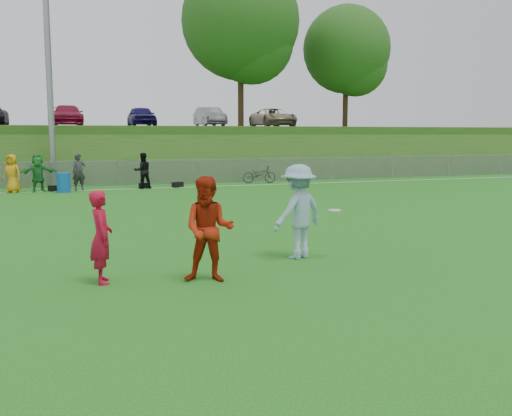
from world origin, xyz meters
name	(u,v)px	position (x,y,z in m)	size (l,w,h in m)	color
ground	(236,282)	(0.00, 0.00, 0.00)	(120.00, 120.00, 0.00)	#196615
sideline_far	(122,189)	(0.00, 18.00, 0.01)	(60.00, 0.10, 0.01)	white
fence	(117,173)	(0.00, 20.00, 0.65)	(58.00, 0.06, 1.30)	gray
light_pole	(48,48)	(-3.00, 20.80, 6.71)	(1.20, 0.40, 12.15)	gray
berm	(100,150)	(0.00, 31.00, 1.50)	(120.00, 18.00, 3.00)	#225317
parking_lot	(97,127)	(0.00, 33.00, 3.05)	(120.00, 12.00, 0.10)	black
tree_green_near	(243,26)	(8.16, 24.42, 9.03)	(7.14, 7.14, 9.95)	black
tree_green_far	(349,54)	(16.16, 25.92, 7.96)	(5.88, 5.88, 8.19)	black
car_row	(80,116)	(-1.17, 32.00, 3.82)	(32.04, 5.18, 1.44)	silver
spectator_row	(52,173)	(-3.05, 18.00, 0.85)	(8.00, 0.90, 1.69)	#B31C0C
gear_bags	(147,185)	(1.22, 18.10, 0.13)	(7.67, 0.52, 0.26)	black
player_red_left	(101,237)	(-2.20, 0.76, 0.81)	(0.59, 0.39, 1.62)	#B80C2A
player_red_center	(209,229)	(-0.41, 0.24, 0.93)	(0.90, 0.70, 1.85)	#AC210B
player_blue	(298,212)	(1.82, 1.48, 0.98)	(1.27, 0.73, 1.96)	#8EAFC4
frisbee	(335,210)	(2.52, 1.20, 1.01)	(0.25, 0.25, 0.02)	silver
recycling_bin	(64,183)	(-2.59, 17.36, 0.44)	(0.58, 0.58, 0.87)	#1057B0
bicycle	(259,174)	(7.23, 19.00, 0.47)	(0.62, 1.77, 0.93)	#2E2E31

